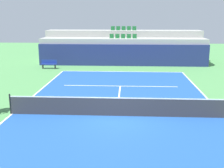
# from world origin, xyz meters

# --- Properties ---
(ground_plane) EXTENTS (80.00, 80.00, 0.00)m
(ground_plane) POSITION_xyz_m (0.00, 0.00, 0.00)
(ground_plane) COLOR #4C8C4C
(court_surface) EXTENTS (11.00, 24.00, 0.01)m
(court_surface) POSITION_xyz_m (0.00, 0.00, 0.01)
(court_surface) COLOR #1E4C99
(court_surface) RESTS_ON ground_plane
(baseline_far) EXTENTS (11.00, 0.10, 0.00)m
(baseline_far) POSITION_xyz_m (0.00, 11.95, 0.01)
(baseline_far) COLOR white
(baseline_far) RESTS_ON court_surface
(sideline_left) EXTENTS (0.10, 24.00, 0.00)m
(sideline_left) POSITION_xyz_m (-5.45, 0.00, 0.01)
(sideline_left) COLOR white
(sideline_left) RESTS_ON court_surface
(service_line_far) EXTENTS (8.26, 0.10, 0.00)m
(service_line_far) POSITION_xyz_m (0.00, 6.40, 0.01)
(service_line_far) COLOR white
(service_line_far) RESTS_ON court_surface
(centre_service_line) EXTENTS (0.10, 6.40, 0.00)m
(centre_service_line) POSITION_xyz_m (0.00, 3.20, 0.01)
(centre_service_line) COLOR white
(centre_service_line) RESTS_ON court_surface
(back_wall) EXTENTS (17.16, 0.30, 2.17)m
(back_wall) POSITION_xyz_m (0.00, 15.13, 1.09)
(back_wall) COLOR navy
(back_wall) RESTS_ON ground_plane
(stands_tier_lower) EXTENTS (17.16, 2.40, 2.69)m
(stands_tier_lower) POSITION_xyz_m (0.00, 16.48, 1.35)
(stands_tier_lower) COLOR #9E9E99
(stands_tier_lower) RESTS_ON ground_plane
(stands_tier_upper) EXTENTS (17.16, 2.40, 3.40)m
(stands_tier_upper) POSITION_xyz_m (0.00, 18.88, 1.70)
(stands_tier_upper) COLOR #9E9E99
(stands_tier_upper) RESTS_ON ground_plane
(seating_row_lower) EXTENTS (2.85, 0.44, 0.44)m
(seating_row_lower) POSITION_xyz_m (0.00, 16.57, 2.82)
(seating_row_lower) COLOR #1E6633
(seating_row_lower) RESTS_ON stands_tier_lower
(seating_row_upper) EXTENTS (2.85, 0.44, 0.44)m
(seating_row_upper) POSITION_xyz_m (0.00, 18.97, 3.53)
(seating_row_upper) COLOR #1E6633
(seating_row_upper) RESTS_ON stands_tier_upper
(tennis_net) EXTENTS (11.08, 0.08, 1.07)m
(tennis_net) POSITION_xyz_m (0.00, 0.00, 0.51)
(tennis_net) COLOR black
(tennis_net) RESTS_ON court_surface
(player_bench) EXTENTS (1.50, 0.40, 0.85)m
(player_bench) POSITION_xyz_m (-7.06, 13.19, 0.51)
(player_bench) COLOR navy
(player_bench) RESTS_ON ground_plane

